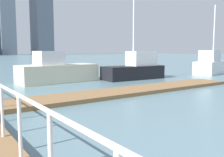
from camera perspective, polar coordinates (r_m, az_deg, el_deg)
ground_plane at (r=19.71m, az=-22.95°, el=-0.32°), size 300.00×300.00×0.00m
floating_dock at (r=12.62m, az=3.76°, el=-2.94°), size 14.41×2.00×0.18m
dock_piling_2 at (r=20.20m, az=8.90°, el=3.15°), size 0.29×0.29×2.03m
moored_boat_0 at (r=18.84m, az=5.43°, el=2.33°), size 4.90×1.94×6.71m
moored_boat_2 at (r=24.81m, az=22.09°, el=2.90°), size 4.97×2.60×6.31m
moored_boat_3 at (r=17.29m, az=-12.68°, el=1.71°), size 5.43×2.34×2.12m
skyline_tower_5 at (r=141.83m, az=-23.28°, el=15.11°), size 7.65×7.11×49.63m
skyline_tower_6 at (r=150.70m, az=-15.97°, el=12.24°), size 9.19×13.86×36.13m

